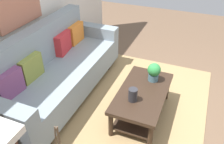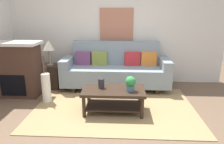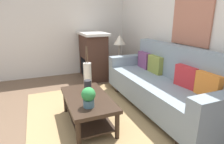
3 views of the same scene
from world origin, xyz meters
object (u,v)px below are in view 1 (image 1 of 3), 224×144
(throw_pillow_crimson, at_px, (63,43))
(tabletop_vase, at_px, (133,95))
(coffee_table, at_px, (142,98))
(throw_pillow_olive, at_px, (31,68))
(throw_pillow_plum, at_px, (9,84))
(couch, at_px, (58,71))
(potted_plant_tabletop, at_px, (154,72))
(throw_pillow_orange, at_px, (75,33))

(throw_pillow_crimson, height_order, tabletop_vase, throw_pillow_crimson)
(coffee_table, bearing_deg, throw_pillow_olive, 105.65)
(throw_pillow_plum, relative_size, throw_pillow_olive, 1.00)
(couch, relative_size, throw_pillow_olive, 6.83)
(throw_pillow_crimson, relative_size, coffee_table, 0.33)
(throw_pillow_crimson, bearing_deg, potted_plant_tabletop, -93.50)
(throw_pillow_olive, bearing_deg, throw_pillow_crimson, 0.00)
(tabletop_vase, bearing_deg, potted_plant_tabletop, -13.95)
(couch, relative_size, coffee_table, 2.23)
(throw_pillow_olive, xyz_separation_m, tabletop_vase, (0.17, -1.35, -0.16))
(couch, relative_size, throw_pillow_orange, 6.83)
(throw_pillow_olive, relative_size, tabletop_vase, 2.10)
(throw_pillow_olive, bearing_deg, tabletop_vase, -82.63)
(coffee_table, bearing_deg, couch, 90.30)
(throw_pillow_plum, bearing_deg, tabletop_vase, -67.29)
(throw_pillow_plum, xyz_separation_m, throw_pillow_olive, (0.39, 0.00, 0.00))
(throw_pillow_crimson, relative_size, potted_plant_tabletop, 1.37)
(couch, bearing_deg, throw_pillow_crimson, 17.62)
(tabletop_vase, bearing_deg, throw_pillow_olive, 97.37)
(couch, xyz_separation_m, tabletop_vase, (-0.22, -1.23, 0.08))
(coffee_table, bearing_deg, throw_pillow_orange, 61.38)
(couch, distance_m, potted_plant_tabletop, 1.40)
(throw_pillow_olive, height_order, coffee_table, throw_pillow_olive)
(throw_pillow_crimson, distance_m, coffee_table, 1.52)
(throw_pillow_orange, distance_m, tabletop_vase, 1.69)
(throw_pillow_orange, height_order, potted_plant_tabletop, throw_pillow_orange)
(couch, xyz_separation_m, throw_pillow_olive, (-0.39, 0.12, 0.25))
(coffee_table, height_order, potted_plant_tabletop, potted_plant_tabletop)
(throw_pillow_olive, bearing_deg, couch, -17.62)
(throw_pillow_plum, bearing_deg, potted_plant_tabletop, -53.83)
(tabletop_vase, bearing_deg, throw_pillow_crimson, 65.82)
(coffee_table, relative_size, tabletop_vase, 6.41)
(couch, height_order, throw_pillow_plum, couch)
(tabletop_vase, bearing_deg, throw_pillow_plum, 112.71)
(throw_pillow_plum, height_order, coffee_table, throw_pillow_plum)
(throw_pillow_plum, distance_m, throw_pillow_orange, 1.56)
(couch, bearing_deg, throw_pillow_orange, 9.02)
(throw_pillow_crimson, distance_m, throw_pillow_orange, 0.39)
(tabletop_vase, xyz_separation_m, potted_plant_tabletop, (0.52, -0.13, 0.06))
(couch, distance_m, throw_pillow_crimson, 0.48)
(throw_pillow_olive, height_order, tabletop_vase, throw_pillow_olive)
(throw_pillow_plum, relative_size, tabletop_vase, 2.10)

